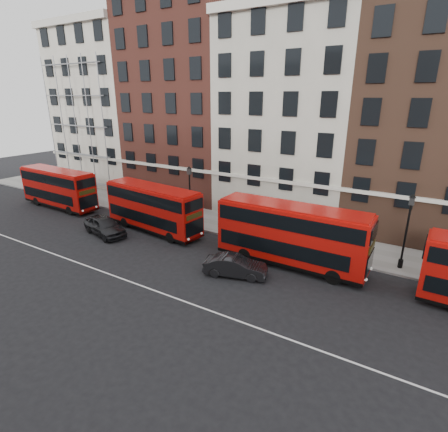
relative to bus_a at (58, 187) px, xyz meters
The scene contains 13 objects.
ground 22.12m from the bus_a, 15.06° to the right, with size 120.00×120.00×0.00m, color black.
pavement 21.89m from the bus_a, 12.68° to the left, with size 80.00×5.00×0.15m, color gray.
kerb 21.48m from the bus_a, ahead, with size 80.00×0.30×0.16m, color gray.
road_centre_line 22.72m from the bus_a, 19.96° to the right, with size 70.00×0.12×0.01m, color white.
building_terrace 25.51m from the bus_a, 30.14° to the left, with size 64.00×11.95×22.00m.
bus_a is the anchor object (origin of this frame).
bus_b 13.41m from the bus_a, ahead, with size 10.01×3.41×4.12m.
bus_c 26.20m from the bus_a, ahead, with size 10.60×2.62×4.44m.
car_rear 10.91m from the bus_a, 15.73° to the right, with size 1.94×4.83×1.65m, color black.
car_front 24.02m from the bus_a, ahead, with size 1.48×4.23×1.39m, color black.
lamp_post_left 15.41m from the bus_a, 12.52° to the left, with size 0.44×0.44×5.33m.
lamp_post_right 33.29m from the bus_a, ahead, with size 0.44×0.44×5.33m.
iron_railings 22.43m from the bus_a, 18.18° to the left, with size 6.60×0.06×1.00m, color black, non-canonical shape.
Camera 1 is at (12.71, -16.01, 11.50)m, focal length 28.00 mm.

